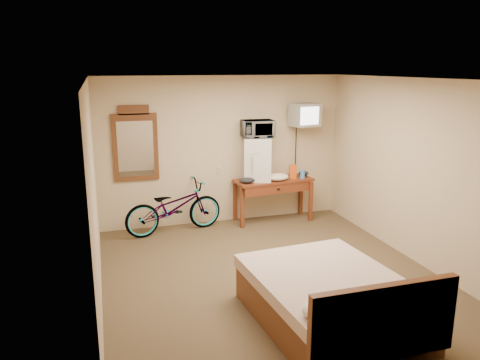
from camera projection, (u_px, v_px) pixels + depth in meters
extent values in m
plane|color=#443422|center=(269.00, 274.00, 6.11)|extent=(4.60, 4.60, 0.00)
plane|color=silver|center=(272.00, 79.00, 5.51)|extent=(4.60, 4.60, 0.00)
cube|color=#CDB391|center=(223.00, 150.00, 7.95)|extent=(4.20, 0.04, 2.50)
cube|color=#CDB391|center=(373.00, 249.00, 3.67)|extent=(4.20, 0.04, 2.50)
cube|color=#CDB391|center=(94.00, 195.00, 5.22)|extent=(0.04, 4.60, 2.50)
cube|color=#CDB391|center=(414.00, 171.00, 6.40)|extent=(0.04, 4.60, 2.50)
cube|color=beige|center=(219.00, 170.00, 7.99)|extent=(0.08, 0.01, 0.13)
cube|color=maroon|center=(273.00, 180.00, 8.06)|extent=(1.39, 0.64, 0.04)
cube|color=maroon|center=(242.00, 207.00, 7.78)|extent=(0.06, 0.06, 0.71)
cube|color=maroon|center=(311.00, 201.00, 8.14)|extent=(0.06, 0.06, 0.71)
cube|color=maroon|center=(235.00, 201.00, 8.17)|extent=(0.06, 0.06, 0.71)
cube|color=maroon|center=(301.00, 195.00, 8.52)|extent=(0.06, 0.06, 0.71)
cube|color=maroon|center=(278.00, 189.00, 7.88)|extent=(1.22, 0.16, 0.16)
cube|color=black|center=(278.00, 189.00, 7.86)|extent=(0.05, 0.02, 0.03)
cube|color=silver|center=(257.00, 159.00, 7.91)|extent=(0.56, 0.55, 0.74)
cube|color=#979893|center=(262.00, 152.00, 7.67)|extent=(0.45, 0.01, 0.00)
cylinder|color=#979893|center=(252.00, 165.00, 7.67)|extent=(0.02, 0.02, 0.27)
imported|color=silver|center=(258.00, 129.00, 7.78)|extent=(0.53, 0.36, 0.29)
cube|color=#E05713|center=(293.00, 172.00, 8.09)|extent=(0.13, 0.08, 0.24)
cylinder|color=#438CE4|center=(302.00, 174.00, 8.09)|extent=(0.08, 0.08, 0.15)
ellipsoid|color=white|center=(278.00, 177.00, 7.95)|extent=(0.38, 0.30, 0.12)
ellipsoid|color=black|center=(247.00, 180.00, 7.77)|extent=(0.26, 0.20, 0.10)
ellipsoid|color=black|center=(304.00, 173.00, 8.30)|extent=(0.18, 0.15, 0.08)
cube|color=black|center=(298.00, 119.00, 8.20)|extent=(0.14, 0.02, 0.14)
cylinder|color=black|center=(299.00, 119.00, 8.16)|extent=(0.05, 0.30, 0.05)
cube|color=#979893|center=(305.00, 115.00, 7.94)|extent=(0.51, 0.45, 0.39)
cube|color=white|center=(310.00, 116.00, 7.76)|extent=(0.36, 0.08, 0.30)
cube|color=black|center=(300.00, 114.00, 8.11)|extent=(0.27, 0.06, 0.24)
cube|color=#5E2E1B|center=(136.00, 147.00, 7.48)|extent=(0.72, 0.04, 1.09)
cube|color=#5E2E1B|center=(133.00, 110.00, 7.34)|extent=(0.48, 0.04, 0.15)
cube|color=white|center=(136.00, 149.00, 7.47)|extent=(0.56, 0.01, 0.89)
imported|color=black|center=(174.00, 207.00, 7.56)|extent=(1.69, 0.86, 0.85)
cube|color=#5E2E1B|center=(329.00, 306.00, 4.91)|extent=(1.53, 1.95, 0.40)
cube|color=beige|center=(330.00, 284.00, 4.85)|extent=(1.57, 1.99, 0.14)
cube|color=#5E2E1B|center=(384.00, 323.00, 3.93)|extent=(1.38, 0.08, 0.70)
ellipsoid|color=white|center=(332.00, 307.00, 4.12)|extent=(0.57, 0.35, 0.20)
ellipsoid|color=white|center=(395.00, 297.00, 4.30)|extent=(0.57, 0.35, 0.20)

